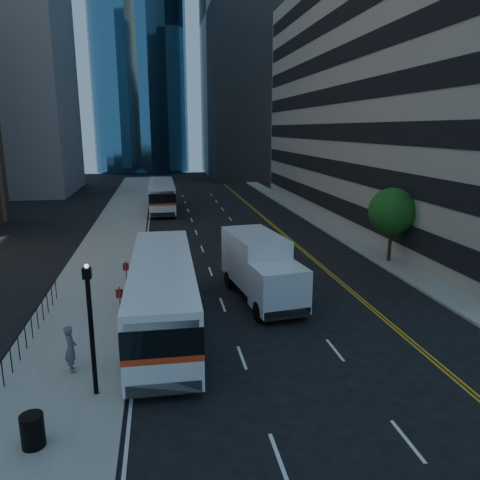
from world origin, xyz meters
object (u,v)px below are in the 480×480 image
at_px(lamp_post, 91,325).
at_px(pedestrian, 71,349).
at_px(bus_rear, 162,195).
at_px(street_tree, 392,211).
at_px(box_truck, 261,267).
at_px(trash_can, 33,431).
at_px(bus_front, 163,292).

distance_m(lamp_post, pedestrian, 2.65).
height_order(bus_rear, pedestrian, bus_rear).
height_order(street_tree, lamp_post, street_tree).
bearing_deg(box_truck, bus_rear, 91.64).
height_order(street_tree, box_truck, street_tree).
relative_size(box_truck, trash_can, 7.51).
xyz_separation_m(lamp_post, bus_front, (2.40, 5.46, -0.93)).
relative_size(street_tree, bus_front, 0.40).
relative_size(street_tree, lamp_post, 1.12).
distance_m(box_truck, trash_can, 14.35).
height_order(lamp_post, pedestrian, lamp_post).
distance_m(trash_can, pedestrian, 4.36).
bearing_deg(trash_can, bus_rear, 84.42).
bearing_deg(pedestrian, box_truck, -72.14).
relative_size(bus_front, bus_rear, 1.02).
relative_size(lamp_post, box_truck, 0.61).
xyz_separation_m(bus_front, pedestrian, (-3.49, -3.70, -0.72)).
bearing_deg(box_truck, bus_front, -158.20).
xyz_separation_m(trash_can, pedestrian, (0.34, 4.33, 0.42)).
bearing_deg(bus_front, bus_rear, 90.21).
relative_size(bus_rear, trash_can, 12.54).
bearing_deg(bus_front, street_tree, 29.23).
xyz_separation_m(street_tree, pedestrian, (-19.09, -12.24, -2.57)).
bearing_deg(street_tree, pedestrian, -147.33).
distance_m(lamp_post, box_truck, 11.46).
distance_m(bus_front, box_truck, 6.06).
relative_size(lamp_post, bus_rear, 0.36).
distance_m(street_tree, lamp_post, 22.82).
bearing_deg(street_tree, bus_rear, 122.05).
height_order(box_truck, trash_can, box_truck).
relative_size(street_tree, trash_can, 5.10).
bearing_deg(bus_rear, lamp_post, -94.09).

